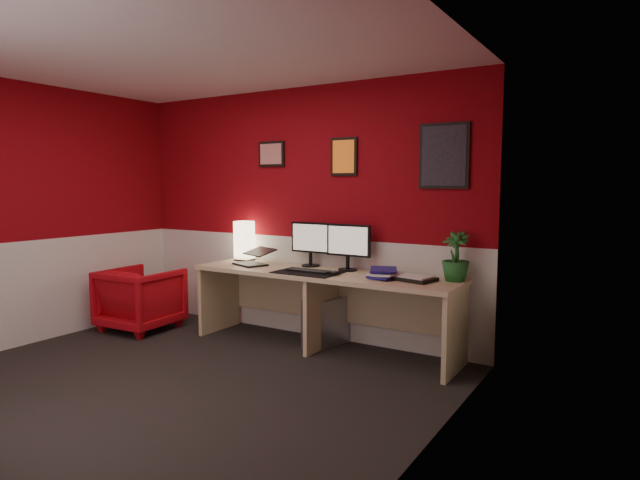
{
  "coord_description": "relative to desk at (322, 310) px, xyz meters",
  "views": [
    {
      "loc": [
        3.03,
        -2.76,
        1.53
      ],
      "look_at": [
        0.6,
        1.21,
        1.05
      ],
      "focal_mm": 29.92,
      "sensor_mm": 36.0,
      "label": 1
    }
  ],
  "objects": [
    {
      "name": "ground",
      "position": [
        -0.5,
        -1.41,
        -0.36
      ],
      "size": [
        4.0,
        3.5,
        0.01
      ],
      "primitive_type": "cube",
      "color": "black",
      "rests_on": "ground"
    },
    {
      "name": "ceiling",
      "position": [
        -0.5,
        -1.41,
        2.13
      ],
      "size": [
        4.0,
        3.5,
        0.01
      ],
      "primitive_type": "cube",
      "color": "white",
      "rests_on": "ground"
    },
    {
      "name": "wall_back",
      "position": [
        -0.5,
        0.34,
        0.89
      ],
      "size": [
        4.0,
        0.01,
        2.5
      ],
      "primitive_type": "cube",
      "color": "maroon",
      "rests_on": "ground"
    },
    {
      "name": "wall_left",
      "position": [
        -2.5,
        -1.41,
        0.89
      ],
      "size": [
        0.01,
        3.5,
        2.5
      ],
      "primitive_type": "cube",
      "color": "maroon",
      "rests_on": "ground"
    },
    {
      "name": "wall_right",
      "position": [
        1.5,
        -1.41,
        0.89
      ],
      "size": [
        0.01,
        3.5,
        2.5
      ],
      "primitive_type": "cube",
      "color": "maroon",
      "rests_on": "ground"
    },
    {
      "name": "wainscot_back",
      "position": [
        -0.5,
        0.34,
        0.14
      ],
      "size": [
        4.0,
        0.01,
        1.0
      ],
      "primitive_type": "cube",
      "color": "silver",
      "rests_on": "ground"
    },
    {
      "name": "wainscot_left",
      "position": [
        -2.49,
        -1.41,
        0.14
      ],
      "size": [
        0.01,
        3.5,
        1.0
      ],
      "primitive_type": "cube",
      "color": "silver",
      "rests_on": "ground"
    },
    {
      "name": "wainscot_right",
      "position": [
        1.5,
        -1.41,
        0.14
      ],
      "size": [
        0.01,
        3.5,
        1.0
      ],
      "primitive_type": "cube",
      "color": "silver",
      "rests_on": "ground"
    },
    {
      "name": "desk",
      "position": [
        0.0,
        0.0,
        0.0
      ],
      "size": [
        2.6,
        0.65,
        0.73
      ],
      "primitive_type": "cube",
      "color": "tan",
      "rests_on": "ground"
    },
    {
      "name": "shoji_lamp",
      "position": [
        -1.09,
        0.2,
        0.56
      ],
      "size": [
        0.16,
        0.16,
        0.4
      ],
      "primitive_type": "cube",
      "color": "#FFE5B2",
      "rests_on": "desk"
    },
    {
      "name": "laptop",
      "position": [
        -0.83,
        -0.02,
        0.47
      ],
      "size": [
        0.39,
        0.33,
        0.22
      ],
      "primitive_type": "cube",
      "rotation": [
        0.0,
        0.0,
        -0.36
      ],
      "color": "black",
      "rests_on": "desk"
    },
    {
      "name": "monitor_left",
      "position": [
        -0.27,
        0.23,
        0.66
      ],
      "size": [
        0.45,
        0.06,
        0.58
      ],
      "primitive_type": "cube",
      "color": "black",
      "rests_on": "desk"
    },
    {
      "name": "monitor_right",
      "position": [
        0.17,
        0.19,
        0.66
      ],
      "size": [
        0.45,
        0.06,
        0.58
      ],
      "primitive_type": "cube",
      "color": "black",
      "rests_on": "desk"
    },
    {
      "name": "desk_mat",
      "position": [
        -0.09,
        -0.12,
        0.37
      ],
      "size": [
        0.6,
        0.38,
        0.01
      ],
      "primitive_type": "cube",
      "color": "black",
      "rests_on": "desk"
    },
    {
      "name": "keyboard",
      "position": [
        -0.09,
        -0.08,
        0.38
      ],
      "size": [
        0.42,
        0.14,
        0.02
      ],
      "primitive_type": "cube",
      "rotation": [
        0.0,
        0.0,
        -0.0
      ],
      "color": "black",
      "rests_on": "desk_mat"
    },
    {
      "name": "mouse",
      "position": [
        0.2,
        -0.11,
        0.39
      ],
      "size": [
        0.08,
        0.11,
        0.03
      ],
      "primitive_type": "cube",
      "rotation": [
        0.0,
        0.0,
        -0.18
      ],
      "color": "black",
      "rests_on": "desk_mat"
    },
    {
      "name": "book_bottom",
      "position": [
        0.54,
        0.01,
        0.38
      ],
      "size": [
        0.26,
        0.32,
        0.03
      ],
      "primitive_type": "imported",
      "rotation": [
        0.0,
        0.0,
        -0.18
      ],
      "color": "navy",
      "rests_on": "desk"
    },
    {
      "name": "book_middle",
      "position": [
        0.54,
        0.01,
        0.4
      ],
      "size": [
        0.23,
        0.3,
        0.02
      ],
      "primitive_type": "imported",
      "rotation": [
        0.0,
        0.0,
        -0.05
      ],
      "color": "silver",
      "rests_on": "book_bottom"
    },
    {
      "name": "book_top",
      "position": [
        0.51,
        -0.03,
        0.43
      ],
      "size": [
        0.33,
        0.37,
        0.03
      ],
      "primitive_type": "imported",
      "rotation": [
        0.0,
        0.0,
        0.42
      ],
      "color": "navy",
      "rests_on": "book_middle"
    },
    {
      "name": "zen_tray",
      "position": [
        0.89,
        0.02,
        0.38
      ],
      "size": [
        0.4,
        0.32,
        0.03
      ],
      "primitive_type": "cube",
      "rotation": [
        0.0,
        0.0,
        -0.22
      ],
      "color": "black",
      "rests_on": "desk"
    },
    {
      "name": "potted_plant",
      "position": [
        1.2,
        0.19,
        0.57
      ],
      "size": [
        0.26,
        0.26,
        0.42
      ],
      "primitive_type": "imported",
      "rotation": [
        0.0,
        0.0,
        -0.11
      ],
      "color": "#19591E",
      "rests_on": "desk"
    },
    {
      "name": "pc_tower",
      "position": [
        -0.04,
        0.13,
        -0.14
      ],
      "size": [
        0.31,
        0.49,
        0.45
      ],
      "primitive_type": "cube",
      "rotation": [
        0.0,
        0.0,
        -0.26
      ],
      "color": "#99999E",
      "rests_on": "ground"
    },
    {
      "name": "armchair",
      "position": [
        -2.0,
        -0.42,
        -0.04
      ],
      "size": [
        0.74,
        0.76,
        0.66
      ],
      "primitive_type": "imported",
      "rotation": [
        0.0,
        0.0,
        3.2
      ],
      "color": "#B30811",
      "rests_on": "ground"
    },
    {
      "name": "art_left",
      "position": [
        -0.81,
        0.33,
        1.49
      ],
      "size": [
        0.32,
        0.02,
        0.26
      ],
      "primitive_type": "cube",
      "color": "red",
      "rests_on": "wall_back"
    },
    {
      "name": "art_center",
      "position": [
        0.04,
        0.33,
        1.44
      ],
      "size": [
        0.28,
        0.02,
        0.36
      ],
      "primitive_type": "cube",
      "color": "orange",
      "rests_on": "wall_back"
    },
    {
      "name": "art_right",
      "position": [
        1.03,
        0.33,
        1.42
      ],
      "size": [
        0.44,
        0.02,
        0.56
      ],
      "primitive_type": "cube",
      "color": "black",
      "rests_on": "wall_back"
    }
  ]
}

